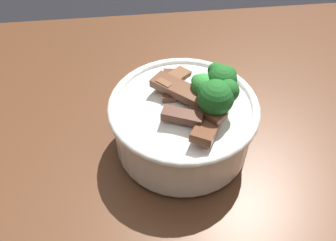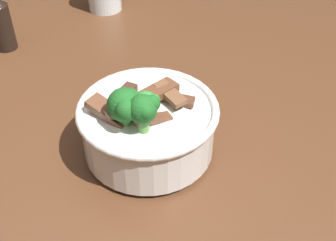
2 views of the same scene
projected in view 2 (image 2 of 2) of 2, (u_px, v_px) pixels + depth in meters
The scene contains 3 objects.
dining_table at pixel (134, 222), 0.72m from camera, with size 1.49×0.83×0.78m.
rice_bowl at pixel (148, 123), 0.65m from camera, with size 0.21×0.21×0.14m.
soy_sauce_bottle at pixel (1, 22), 0.89m from camera, with size 0.04×0.04×0.13m.
Camera 2 is at (0.43, 0.10, 1.26)m, focal length 47.56 mm.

